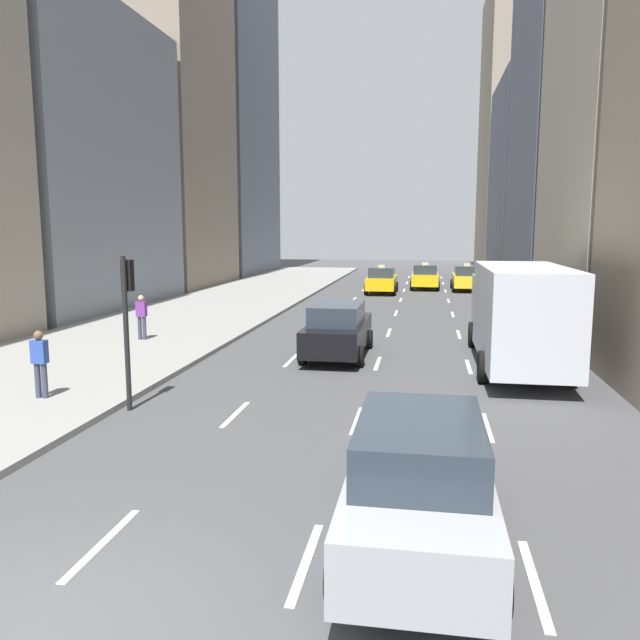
{
  "coord_description": "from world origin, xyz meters",
  "views": [
    {
      "loc": [
        4.01,
        -5.28,
        4.21
      ],
      "look_at": [
        1.24,
        11.1,
        1.78
      ],
      "focal_mm": 35.0,
      "sensor_mm": 36.0,
      "label": 1
    }
  ],
  "objects_px": {
    "taxi_lead": "(466,278)",
    "pedestrian_far_walking": "(142,315)",
    "sedan_silver_behind": "(338,329)",
    "taxi_third": "(425,277)",
    "traffic_light_pole": "(127,308)",
    "taxi_second": "(382,280)",
    "pedestrian_mid_block": "(40,361)",
    "box_truck": "(518,312)",
    "sedan_black_near": "(419,479)"
  },
  "relations": [
    {
      "from": "pedestrian_far_walking",
      "to": "box_truck",
      "type": "bearing_deg",
      "value": -8.3
    },
    {
      "from": "box_truck",
      "to": "taxi_second",
      "type": "bearing_deg",
      "value": 104.58
    },
    {
      "from": "taxi_second",
      "to": "box_truck",
      "type": "distance_m",
      "value": 22.27
    },
    {
      "from": "taxi_second",
      "to": "pedestrian_mid_block",
      "type": "bearing_deg",
      "value": -102.83
    },
    {
      "from": "taxi_third",
      "to": "box_truck",
      "type": "xyz_separation_m",
      "value": [
        2.8,
        -25.04,
        0.83
      ]
    },
    {
      "from": "sedan_silver_behind",
      "to": "pedestrian_mid_block",
      "type": "relative_size",
      "value": 3.0
    },
    {
      "from": "sedan_silver_behind",
      "to": "box_truck",
      "type": "distance_m",
      "value": 5.71
    },
    {
      "from": "taxi_lead",
      "to": "taxi_second",
      "type": "relative_size",
      "value": 1.0
    },
    {
      "from": "taxi_third",
      "to": "sedan_silver_behind",
      "type": "xyz_separation_m",
      "value": [
        -2.8,
        -24.29,
        0.03
      ]
    },
    {
      "from": "sedan_black_near",
      "to": "pedestrian_mid_block",
      "type": "xyz_separation_m",
      "value": [
        -9.09,
        5.34,
        0.15
      ]
    },
    {
      "from": "sedan_silver_behind",
      "to": "pedestrian_mid_block",
      "type": "height_order",
      "value": "pedestrian_mid_block"
    },
    {
      "from": "pedestrian_mid_block",
      "to": "taxi_third",
      "type": "bearing_deg",
      "value": 73.71
    },
    {
      "from": "pedestrian_far_walking",
      "to": "sedan_black_near",
      "type": "bearing_deg",
      "value": -52.35
    },
    {
      "from": "sedan_silver_behind",
      "to": "traffic_light_pole",
      "type": "xyz_separation_m",
      "value": [
        -3.95,
        -6.88,
        1.5
      ]
    },
    {
      "from": "pedestrian_mid_block",
      "to": "traffic_light_pole",
      "type": "relative_size",
      "value": 0.46
    },
    {
      "from": "taxi_second",
      "to": "taxi_third",
      "type": "height_order",
      "value": "same"
    },
    {
      "from": "taxi_second",
      "to": "pedestrian_far_walking",
      "type": "relative_size",
      "value": 2.67
    },
    {
      "from": "taxi_lead",
      "to": "sedan_black_near",
      "type": "xyz_separation_m",
      "value": [
        -2.8,
        -35.7,
        0.03
      ]
    },
    {
      "from": "sedan_silver_behind",
      "to": "taxi_third",
      "type": "bearing_deg",
      "value": 83.42
    },
    {
      "from": "taxi_lead",
      "to": "pedestrian_far_walking",
      "type": "bearing_deg",
      "value": -120.28
    },
    {
      "from": "pedestrian_mid_block",
      "to": "pedestrian_far_walking",
      "type": "height_order",
      "value": "same"
    },
    {
      "from": "box_truck",
      "to": "traffic_light_pole",
      "type": "height_order",
      "value": "traffic_light_pole"
    },
    {
      "from": "traffic_light_pole",
      "to": "pedestrian_far_walking",
      "type": "bearing_deg",
      "value": 113.69
    },
    {
      "from": "taxi_lead",
      "to": "box_truck",
      "type": "bearing_deg",
      "value": -90.0
    },
    {
      "from": "taxi_lead",
      "to": "taxi_second",
      "type": "bearing_deg",
      "value": -153.78
    },
    {
      "from": "box_truck",
      "to": "traffic_light_pole",
      "type": "xyz_separation_m",
      "value": [
        -9.55,
        -6.12,
        0.7
      ]
    },
    {
      "from": "taxi_lead",
      "to": "taxi_third",
      "type": "bearing_deg",
      "value": 165.03
    },
    {
      "from": "taxi_third",
      "to": "pedestrian_far_walking",
      "type": "relative_size",
      "value": 2.67
    },
    {
      "from": "taxi_second",
      "to": "box_truck",
      "type": "height_order",
      "value": "box_truck"
    },
    {
      "from": "sedan_silver_behind",
      "to": "traffic_light_pole",
      "type": "height_order",
      "value": "traffic_light_pole"
    },
    {
      "from": "taxi_lead",
      "to": "taxi_second",
      "type": "xyz_separation_m",
      "value": [
        -5.6,
        -2.76,
        0.0
      ]
    },
    {
      "from": "pedestrian_mid_block",
      "to": "sedan_black_near",
      "type": "bearing_deg",
      "value": -30.45
    },
    {
      "from": "pedestrian_far_walking",
      "to": "traffic_light_pole",
      "type": "height_order",
      "value": "traffic_light_pole"
    },
    {
      "from": "sedan_black_near",
      "to": "pedestrian_mid_block",
      "type": "bearing_deg",
      "value": 149.55
    },
    {
      "from": "box_truck",
      "to": "taxi_lead",
      "type": "bearing_deg",
      "value": 90.0
    },
    {
      "from": "taxi_third",
      "to": "sedan_silver_behind",
      "type": "bearing_deg",
      "value": -96.58
    },
    {
      "from": "pedestrian_mid_block",
      "to": "pedestrian_far_walking",
      "type": "xyz_separation_m",
      "value": [
        -1.18,
        7.97,
        0.0
      ]
    },
    {
      "from": "taxi_third",
      "to": "sedan_black_near",
      "type": "bearing_deg",
      "value": -90.0
    },
    {
      "from": "sedan_black_near",
      "to": "pedestrian_far_walking",
      "type": "relative_size",
      "value": 2.97
    },
    {
      "from": "box_truck",
      "to": "pedestrian_far_walking",
      "type": "distance_m",
      "value": 13.23
    },
    {
      "from": "taxi_lead",
      "to": "pedestrian_far_walking",
      "type": "relative_size",
      "value": 2.67
    },
    {
      "from": "pedestrian_far_walking",
      "to": "pedestrian_mid_block",
      "type": "bearing_deg",
      "value": -81.56
    },
    {
      "from": "taxi_third",
      "to": "sedan_silver_behind",
      "type": "distance_m",
      "value": 24.45
    },
    {
      "from": "taxi_lead",
      "to": "pedestrian_mid_block",
      "type": "height_order",
      "value": "taxi_lead"
    },
    {
      "from": "taxi_lead",
      "to": "sedan_black_near",
      "type": "bearing_deg",
      "value": -94.48
    },
    {
      "from": "taxi_second",
      "to": "sedan_silver_behind",
      "type": "bearing_deg",
      "value": -90.0
    },
    {
      "from": "sedan_silver_behind",
      "to": "pedestrian_far_walking",
      "type": "relative_size",
      "value": 3.0
    },
    {
      "from": "box_truck",
      "to": "pedestrian_far_walking",
      "type": "height_order",
      "value": "box_truck"
    },
    {
      "from": "pedestrian_mid_block",
      "to": "traffic_light_pole",
      "type": "bearing_deg",
      "value": -1.38
    },
    {
      "from": "taxi_lead",
      "to": "traffic_light_pole",
      "type": "bearing_deg",
      "value": -107.43
    }
  ]
}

